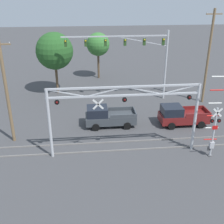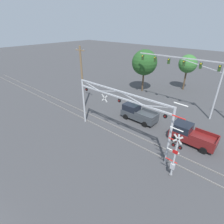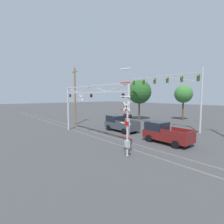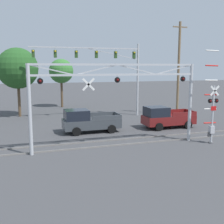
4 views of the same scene
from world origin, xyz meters
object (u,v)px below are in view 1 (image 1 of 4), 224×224
Objects in this scene: crossing_gantry at (124,107)px; utility_pole_right at (208,57)px; pickup_truck_following at (181,115)px; utility_pole_left at (6,91)px; background_tree_far_left_verge at (98,44)px; pickup_truck_lead at (107,117)px; traffic_signal_span at (138,51)px; background_tree_beyond_span at (55,51)px; crossing_signal_mast at (213,131)px.

utility_pole_right reaches higher than crossing_gantry.
utility_pole_right reaches higher than pickup_truck_following.
utility_pole_left is (-16.09, -1.67, 3.80)m from pickup_truck_following.
background_tree_far_left_verge is at bearing 136.97° from utility_pole_right.
crossing_gantry is at bearing -144.03° from pickup_truck_following.
pickup_truck_following is (7.37, -0.49, -0.00)m from pickup_truck_lead.
traffic_signal_span reaches higher than pickup_truck_lead.
utility_pole_right reaches higher than background_tree_beyond_span.
traffic_signal_span is at bearing 105.75° from crossing_signal_mast.
crossing_gantry is at bearing -87.78° from background_tree_far_left_verge.
pickup_truck_following is (3.20, -7.38, -5.02)m from traffic_signal_span.
traffic_signal_span is 1.81× the size of background_tree_far_left_verge.
traffic_signal_span is 1.15× the size of utility_pole_right.
crossing_signal_mast is at bearing -71.05° from background_tree_far_left_verge.
crossing_signal_mast reaches higher than background_tree_far_left_verge.
background_tree_beyond_span reaches higher than pickup_truck_lead.
pickup_truck_following is at bearing -39.42° from background_tree_beyond_span.
pickup_truck_following is at bearing -129.23° from utility_pole_right.
background_tree_far_left_verge is at bearing 89.76° from pickup_truck_lead.
background_tree_far_left_verge is at bearing 108.95° from crossing_signal_mast.
crossing_gantry is 1.75× the size of crossing_signal_mast.
utility_pole_left is 1.36× the size of background_tree_far_left_verge.
crossing_gantry is at bearing -80.06° from pickup_truck_lead.
pickup_truck_following is 0.71× the size of background_tree_far_left_verge.
background_tree_far_left_verge is (0.07, 16.46, 4.10)m from pickup_truck_lead.
crossing_signal_mast is 14.31m from traffic_signal_span.
background_tree_beyond_span is at bearing 76.33° from utility_pole_left.
crossing_gantry is 12.64m from traffic_signal_span.
crossing_signal_mast reaches higher than crossing_gantry.
crossing_signal_mast is 1.01× the size of background_tree_far_left_verge.
pickup_truck_lead is at bearing 176.23° from pickup_truck_following.
background_tree_beyond_span is (-9.87, 3.37, -0.49)m from traffic_signal_span.
crossing_signal_mast is 0.64× the size of utility_pole_right.
background_tree_beyond_span is 1.15× the size of background_tree_far_left_verge.
crossing_gantry is 6.13m from pickup_truck_lead.
crossing_gantry is 1.12× the size of utility_pole_right.
background_tree_beyond_span is (-13.62, 16.68, 3.19)m from crossing_signal_mast.
utility_pole_left is at bearing -160.36° from utility_pole_right.
pickup_truck_lead is 0.63× the size of background_tree_beyond_span.
background_tree_far_left_verge reaches higher than crossing_gantry.
utility_pole_right is at bearing 70.51° from crossing_signal_mast.
utility_pole_right is at bearing 23.56° from pickup_truck_lead.
utility_pole_left is (-16.64, 4.27, 2.46)m from crossing_signal_mast.
crossing_gantry is 21.67m from background_tree_far_left_verge.
pickup_truck_following is 16.62m from utility_pole_left.
crossing_signal_mast is 6.11m from pickup_truck_following.
utility_pole_right is (11.15, 10.44, 1.40)m from crossing_gantry.
crossing_signal_mast reaches higher than pickup_truck_following.
utility_pole_left is (-9.62, 3.02, 0.65)m from crossing_gantry.
traffic_signal_span is 15.79m from utility_pole_left.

